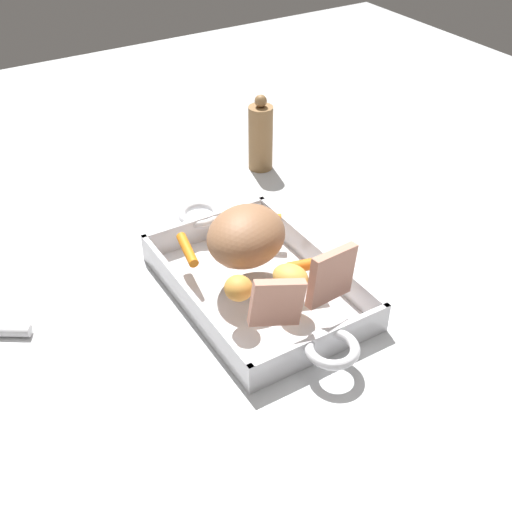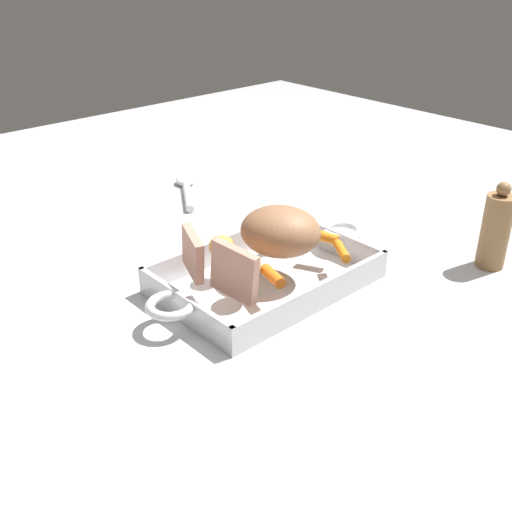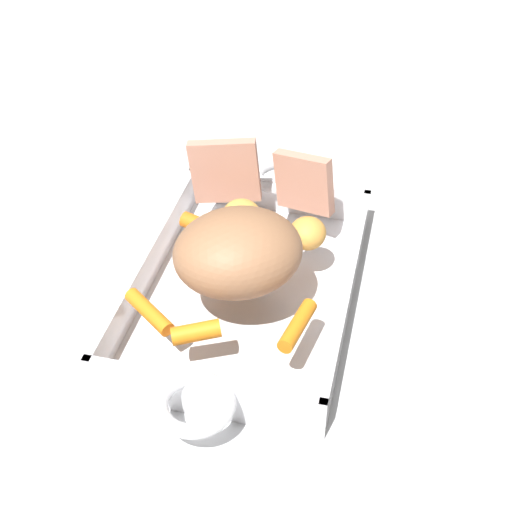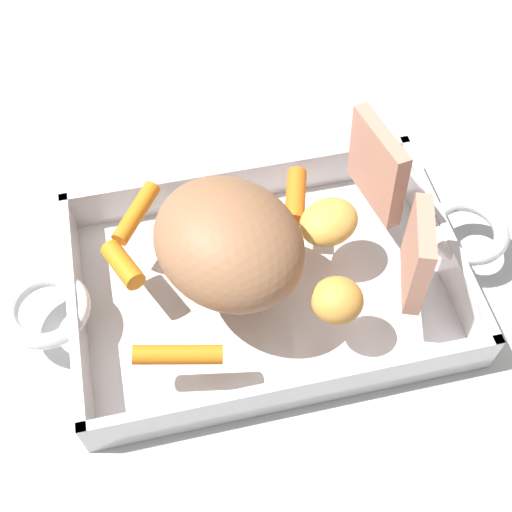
{
  "view_description": "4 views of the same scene",
  "coord_description": "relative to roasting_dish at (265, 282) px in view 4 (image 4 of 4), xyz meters",
  "views": [
    {
      "loc": [
        0.66,
        -0.4,
        0.65
      ],
      "look_at": [
        0.02,
        -0.01,
        0.09
      ],
      "focal_mm": 45.2,
      "sensor_mm": 36.0,
      "label": 1
    },
    {
      "loc": [
        0.61,
        0.65,
        0.52
      ],
      "look_at": [
        0.02,
        0.0,
        0.06
      ],
      "focal_mm": 42.67,
      "sensor_mm": 36.0,
      "label": 2
    },
    {
      "loc": [
        -0.59,
        -0.15,
        0.56
      ],
      "look_at": [
        -0.0,
        -0.01,
        0.06
      ],
      "focal_mm": 51.5,
      "sensor_mm": 36.0,
      "label": 3
    },
    {
      "loc": [
        -0.08,
        -0.31,
        0.54
      ],
      "look_at": [
        -0.01,
        -0.01,
        0.08
      ],
      "focal_mm": 46.54,
      "sensor_mm": 36.0,
      "label": 4
    }
  ],
  "objects": [
    {
      "name": "baby_carrot_southwest",
      "position": [
        -0.09,
        -0.07,
        0.04
      ],
      "size": [
        0.07,
        0.03,
        0.02
      ],
      "primitive_type": "cylinder",
      "rotation": [
        1.48,
        0.0,
        4.54
      ],
      "color": "orange",
      "rests_on": "roasting_dish"
    },
    {
      "name": "potato_whole",
      "position": [
        0.05,
        -0.06,
        0.05
      ],
      "size": [
        0.05,
        0.05,
        0.04
      ],
      "primitive_type": "ellipsoid",
      "rotation": [
        0.0,
        0.0,
        2.87
      ],
      "color": "gold",
      "rests_on": "roasting_dish"
    },
    {
      "name": "baby_carrot_long",
      "position": [
        -0.1,
        0.07,
        0.04
      ],
      "size": [
        0.05,
        0.06,
        0.02
      ],
      "primitive_type": "cylinder",
      "rotation": [
        1.62,
        0.0,
        5.66
      ],
      "color": "orange",
      "rests_on": "roasting_dish"
    },
    {
      "name": "ground_plane",
      "position": [
        0.0,
        0.0,
        -0.02
      ],
      "size": [
        2.38,
        2.38,
        0.0
      ],
      "primitive_type": "plane",
      "color": "silver"
    },
    {
      "name": "roasting_dish",
      "position": [
        0.0,
        0.0,
        0.0
      ],
      "size": [
        0.46,
        0.23,
        0.05
      ],
      "color": "silver",
      "rests_on": "ground_plane"
    },
    {
      "name": "baby_carrot_northwest",
      "position": [
        -0.12,
        0.02,
        0.04
      ],
      "size": [
        0.04,
        0.05,
        0.02
      ],
      "primitive_type": "cylinder",
      "rotation": [
        1.48,
        0.0,
        0.41
      ],
      "color": "orange",
      "rests_on": "roasting_dish"
    },
    {
      "name": "roast_slice_thin",
      "position": [
        0.11,
        0.05,
        0.07
      ],
      "size": [
        0.03,
        0.09,
        0.09
      ],
      "primitive_type": "cube",
      "rotation": [
        0.09,
        0.0,
        3.3
      ],
      "color": "tan",
      "rests_on": "roasting_dish"
    },
    {
      "name": "pork_roast",
      "position": [
        -0.03,
        -0.0,
        0.07
      ],
      "size": [
        0.17,
        0.17,
        0.08
      ],
      "primitive_type": "ellipsoid",
      "rotation": [
        0.0,
        0.0,
        2.11
      ],
      "color": "#966746",
      "rests_on": "roasting_dish"
    },
    {
      "name": "potato_corner",
      "position": [
        0.06,
        0.02,
        0.05
      ],
      "size": [
        0.07,
        0.06,
        0.03
      ],
      "primitive_type": "ellipsoid",
      "rotation": [
        0.0,
        0.0,
        0.39
      ],
      "color": "gold",
      "rests_on": "roasting_dish"
    },
    {
      "name": "baby_carrot_center_left",
      "position": [
        0.04,
        0.06,
        0.04
      ],
      "size": [
        0.03,
        0.06,
        0.02
      ],
      "primitive_type": "cylinder",
      "rotation": [
        1.61,
        0.0,
        5.98
      ],
      "color": "orange",
      "rests_on": "roasting_dish"
    },
    {
      "name": "roast_slice_outer",
      "position": [
        0.12,
        -0.04,
        0.07
      ],
      "size": [
        0.04,
        0.08,
        0.08
      ],
      "primitive_type": "cube",
      "rotation": [
        0.13,
        0.0,
        2.8
      ],
      "color": "tan",
      "rests_on": "roasting_dish"
    }
  ]
}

